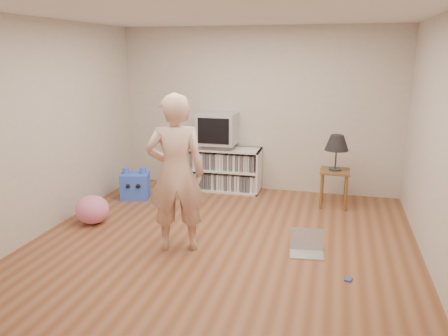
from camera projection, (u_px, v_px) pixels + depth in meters
ground at (223, 243)px, 5.20m from camera, size 4.50×4.50×0.00m
walls at (222, 135)px, 4.87m from camera, size 4.52×4.52×2.60m
ceiling at (222, 12)px, 4.53m from camera, size 4.50×4.50×0.01m
media_unit at (218, 168)px, 7.16m from camera, size 1.40×0.45×0.70m
dvd_deck at (218, 146)px, 7.05m from camera, size 0.45×0.35×0.07m
crt_tv at (218, 128)px, 6.97m from camera, size 0.60×0.53×0.50m
side_table at (334, 179)px, 6.34m from camera, size 0.42×0.42×0.55m
table_lamp at (337, 144)px, 6.20m from camera, size 0.34×0.34×0.52m
person at (176, 174)px, 4.83m from camera, size 0.76×0.62×1.79m
laptop at (307, 247)px, 4.93m from camera, size 0.41×0.34×0.26m
playing_cards at (348, 279)px, 4.34m from camera, size 0.08×0.10×0.02m
plush_blue at (135, 185)px, 6.75m from camera, size 0.49×0.43×0.49m
plush_pink at (92, 210)px, 5.76m from camera, size 0.46×0.46×0.37m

